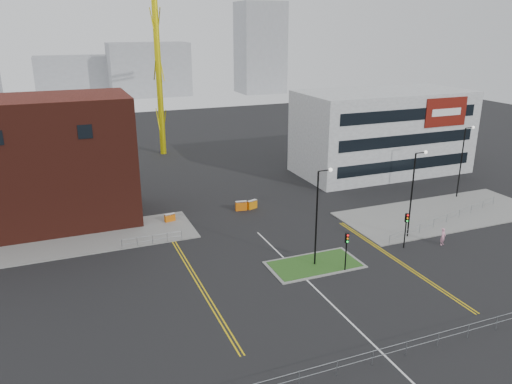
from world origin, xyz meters
The scene contains 27 objects.
ground centered at (0.00, 0.00, 0.00)m, with size 200.00×200.00×0.00m, color black.
pavement_left centered at (-20.00, 22.00, 0.06)m, with size 28.00×8.00×0.12m, color slate.
pavement_right centered at (22.00, 14.00, 0.06)m, with size 24.00×10.00×0.12m, color slate.
island_kerb centered at (2.00, 8.00, 0.04)m, with size 8.60×4.60×0.08m, color slate.
grass_island centered at (2.00, 8.00, 0.06)m, with size 8.00×4.00×0.12m, color #214A18.
brick_building centered at (-22.97, 28.00, 6.85)m, with size 24.20×10.07×14.24m.
office_block centered at (26.01, 31.97, 6.00)m, with size 25.00×12.20×12.00m.
streetlamp_island centered at (2.22, 8.00, 5.41)m, with size 1.46×0.36×9.18m.
streetlamp_right_near centered at (14.22, 10.00, 5.41)m, with size 1.46×0.36×9.18m.
streetlamp_right_far centered at (28.22, 18.00, 5.41)m, with size 1.46×0.36×9.18m.
traffic_light_island centered at (4.00, 5.98, 2.57)m, with size 0.28×0.33×3.65m.
traffic_light_right centered at (12.00, 7.98, 2.57)m, with size 0.28×0.33×3.65m.
railing_front centered at (0.00, -6.00, 0.78)m, with size 24.05×0.05×1.10m.
railing_left centered at (-11.00, 18.00, 0.74)m, with size 6.05×0.05×1.10m.
railing_right centered at (20.50, 11.50, 0.78)m, with size 19.05×5.05×1.10m.
centre_line centered at (0.00, 2.00, 0.01)m, with size 0.15×30.00×0.01m, color silver.
yellow_left_a centered at (-9.00, 10.00, 0.01)m, with size 0.12×24.00×0.01m, color gold.
yellow_left_b centered at (-8.70, 10.00, 0.01)m, with size 0.12×24.00×0.01m, color gold.
yellow_right_a centered at (9.50, 6.00, 0.01)m, with size 0.12×20.00×0.01m, color gold.
yellow_right_b centered at (9.80, 6.00, 0.01)m, with size 0.12×20.00×0.01m, color gold.
skyline_b centered at (10.00, 130.00, 8.00)m, with size 24.00×12.00×16.00m, color gray.
skyline_c centered at (45.00, 125.00, 14.00)m, with size 14.00×12.00×28.00m, color gray.
skyline_d centered at (-8.00, 140.00, 6.00)m, with size 30.00×12.00×12.00m, color gray.
pedestrian centered at (16.07, 7.16, 0.89)m, with size 0.65×0.42×1.77m, color pink.
barrier_left centered at (-8.00, 23.42, 0.54)m, with size 1.23×0.60×0.99m.
barrier_mid centered at (0.72, 23.97, 0.62)m, with size 1.40×0.63×1.14m.
barrier_right centered at (2.15, 24.00, 0.58)m, with size 1.33×0.81×1.06m.
Camera 1 is at (-18.56, -28.37, 21.00)m, focal length 35.00 mm.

